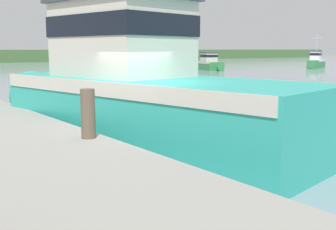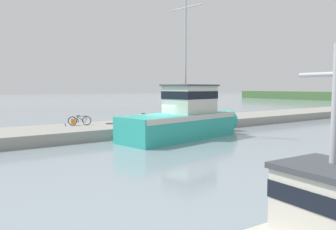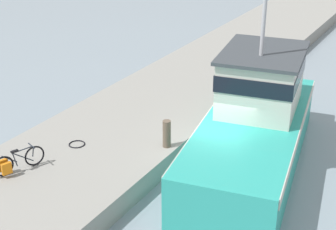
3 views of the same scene
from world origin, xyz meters
TOP-DOWN VIEW (x-y plane):
  - ground_plane at (0.00, 0.00)m, footprint 320.00×320.00m
  - far_shoreline at (30.00, 77.49)m, footprint 180.00×5.00m
  - fishing_boat_main at (0.85, 1.53)m, footprint 4.86×11.37m
  - boat_orange_near at (30.18, 31.31)m, footprint 3.45×6.99m
  - boat_blue_far at (45.71, 26.39)m, footprint 5.19×3.14m
  - mooring_post at (-1.63, -0.56)m, footprint 0.29×0.29m

SIDE VIEW (x-z plane):
  - ground_plane at x=0.00m, z-range 0.00..0.00m
  - boat_orange_near at x=30.18m, z-range -0.30..1.90m
  - boat_blue_far at x=45.71m, z-range -1.39..3.19m
  - far_shoreline at x=30.00m, z-range 0.00..2.44m
  - mooring_post at x=-1.63m, z-range 0.78..1.78m
  - fishing_boat_main at x=0.85m, z-range -4.14..7.19m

